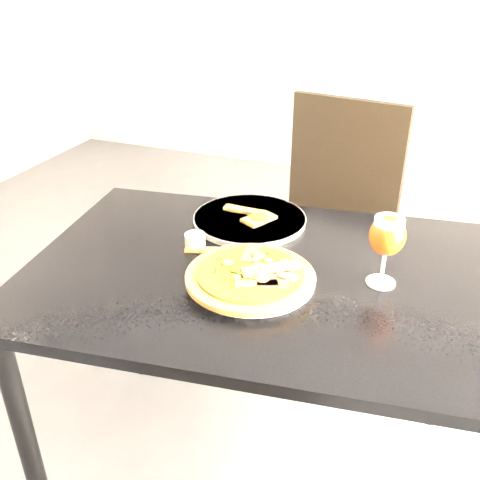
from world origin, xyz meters
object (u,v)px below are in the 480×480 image
at_px(dining_table, 263,298).
at_px(pizza, 251,275).
at_px(chair_far, 327,226).
at_px(beer_glass, 387,236).

height_order(dining_table, pizza, pizza).
xyz_separation_m(chair_far, beer_glass, (0.27, -0.65, 0.33)).
xyz_separation_m(dining_table, chair_far, (0.02, 0.69, -0.11)).
height_order(chair_far, pizza, chair_far).
bearing_deg(beer_glass, pizza, -157.26).
relative_size(dining_table, chair_far, 1.30).
xyz_separation_m(chair_far, pizza, (-0.02, -0.77, 0.23)).
relative_size(dining_table, beer_glass, 7.25).
bearing_deg(dining_table, beer_glass, 0.55).
distance_m(chair_far, beer_glass, 0.78).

